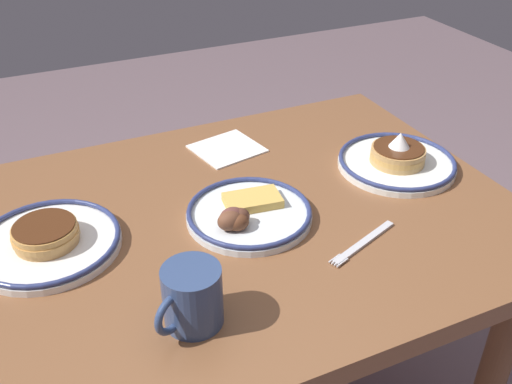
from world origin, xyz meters
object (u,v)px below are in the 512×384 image
at_px(plate_far_companion, 247,213).
at_px(paper_napkin, 227,149).
at_px(plate_center_pancakes, 397,160).
at_px(plate_near_main, 47,241).
at_px(coffee_mug, 191,297).
at_px(fork_near, 363,243).

xyz_separation_m(plate_far_companion, paper_napkin, (-0.07, -0.29, -0.01)).
bearing_deg(plate_center_pancakes, plate_near_main, -1.69).
height_order(coffee_mug, fork_near, coffee_mug).
bearing_deg(plate_center_pancakes, coffee_mug, 24.55).
distance_m(plate_center_pancakes, paper_napkin, 0.40).
relative_size(plate_far_companion, coffee_mug, 2.07).
relative_size(plate_far_companion, paper_napkin, 1.68).
distance_m(coffee_mug, fork_near, 0.37).
height_order(plate_center_pancakes, plate_far_companion, plate_center_pancakes).
bearing_deg(plate_far_companion, fork_near, 135.17).
distance_m(plate_center_pancakes, coffee_mug, 0.65).
height_order(plate_far_companion, paper_napkin, plate_far_companion).
distance_m(plate_near_main, coffee_mug, 0.35).
bearing_deg(paper_napkin, plate_center_pancakes, 143.16).
relative_size(plate_center_pancakes, paper_napkin, 1.79).
xyz_separation_m(coffee_mug, fork_near, (-0.36, -0.06, -0.05)).
bearing_deg(plate_far_companion, paper_napkin, -104.41).
height_order(plate_center_pancakes, coffee_mug, coffee_mug).
xyz_separation_m(plate_center_pancakes, fork_near, (0.23, 0.21, -0.02)).
bearing_deg(fork_near, plate_near_main, -23.56).
relative_size(coffee_mug, paper_napkin, 0.81).
height_order(plate_near_main, paper_napkin, plate_near_main).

